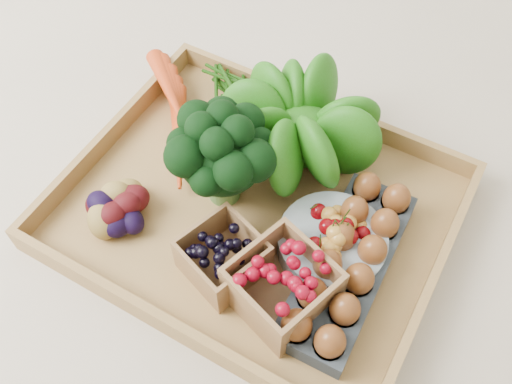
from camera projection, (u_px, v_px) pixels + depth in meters
The scene contains 10 objects.
ground at pixel (256, 214), 0.87m from camera, with size 4.00×4.00×0.00m, color beige.
tray at pixel (256, 212), 0.86m from camera, with size 0.55×0.45×0.01m, color #A67F45.
carrots at pixel (178, 115), 0.93m from camera, with size 0.20×0.15×0.05m, color red, non-canonical shape.
lettuce at pixel (297, 119), 0.85m from camera, with size 0.16×0.16×0.16m, color #21540D.
broccoli at pixel (223, 170), 0.82m from camera, with size 0.16×0.16×0.12m, color black, non-canonical shape.
cherry_bowl at pixel (331, 244), 0.80m from camera, with size 0.15×0.15×0.04m, color #8C9EA5.
egg_carton at pixel (347, 267), 0.78m from camera, with size 0.10×0.28×0.03m, color #363D44.
potatoes at pixel (114, 203), 0.82m from camera, with size 0.12×0.12×0.07m, color #39090C, non-canonical shape.
punnet_blackberry at pixel (223, 257), 0.77m from camera, with size 0.10×0.10×0.07m, color black.
punnet_raspberry at pixel (282, 286), 0.74m from camera, with size 0.12×0.12×0.08m, color maroon.
Camera 1 is at (0.23, -0.40, 0.73)m, focal length 40.00 mm.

